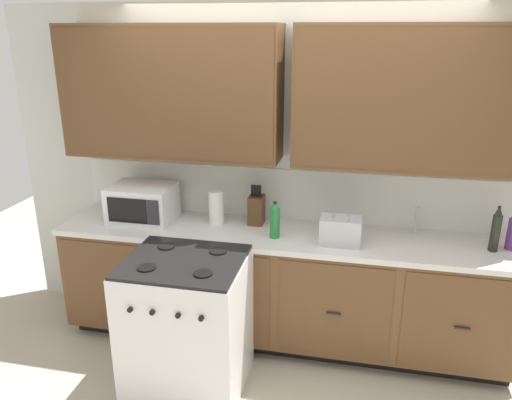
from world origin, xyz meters
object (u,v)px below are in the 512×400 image
Objects in this scene: toaster at (340,231)px; knife_block at (256,209)px; bottle_dark at (496,229)px; bottle_green at (275,220)px; stove_range at (187,324)px; microwave at (142,203)px; paper_towel_roll at (216,207)px.

knife_block reaches higher than toaster.
bottle_green is (-1.47, -0.08, -0.02)m from bottle_dark.
bottle_dark reaches higher than stove_range.
bottle_green is (-0.46, 0.01, 0.04)m from toaster.
bottle_dark is at bearing 5.39° from toaster.
knife_block is (-0.65, 0.25, 0.02)m from toaster.
microwave is at bearing 179.16° from bottle_dark.
knife_block is 1.66m from bottle_dark.
bottle_dark is 1.18× the size of bottle_green.
toaster is 0.88× the size of bottle_dark.
toaster is 1.02m from bottle_dark.
bottle_dark reaches higher than microwave.
stove_range is 3.39× the size of toaster.
toaster is 0.97m from paper_towel_roll.
microwave reaches higher than bottle_green.
paper_towel_roll is at bearing 89.55° from stove_range.
paper_towel_roll is 1.96m from bottle_dark.
bottle_dark is at bearing -5.22° from knife_block.
toaster is at bearing -1.41° from bottle_green.
microwave is 1.51× the size of bottle_dark.
knife_block is at bearing 174.78° from bottle_dark.
toaster is at bearing 28.93° from stove_range.
microwave is at bearing 130.92° from stove_range.
microwave reaches higher than toaster.
bottle_dark is (1.96, -0.10, 0.02)m from paper_towel_roll.
toaster is (0.95, 0.53, 0.54)m from stove_range.
bottle_dark is (1.01, 0.10, 0.06)m from toaster.
knife_block reaches higher than paper_towel_roll.
bottle_dark is 1.47m from bottle_green.
knife_block is at bearing 128.05° from bottle_green.
stove_range is 3.52× the size of bottle_green.
bottle_green is at bearing -176.73° from bottle_dark.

